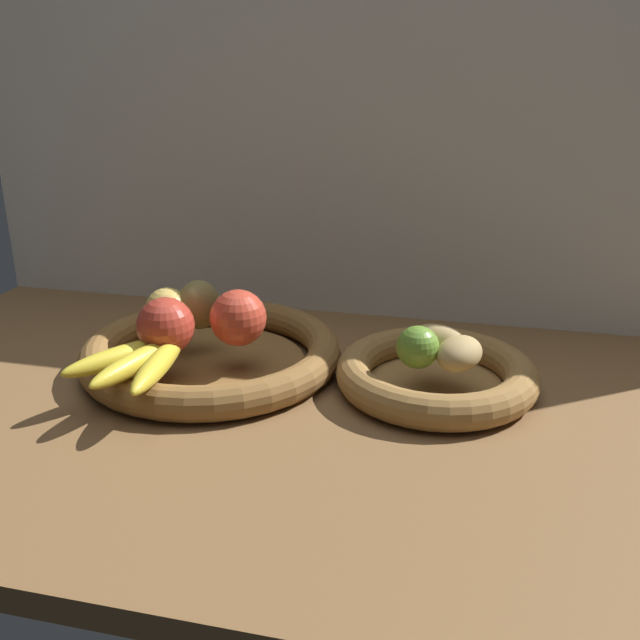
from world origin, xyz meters
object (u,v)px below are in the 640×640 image
fruit_bowl_left (212,353)px  potato_small (459,353)px  apple_red_front (166,326)px  fruit_bowl_right (436,375)px  banana_bunch_front (142,359)px  apple_red_right (238,318)px  pear_brown (199,305)px  potato_large (438,342)px  apple_golden_left (168,310)px  lime_near (418,347)px

fruit_bowl_left → potato_small: potato_small is taller
apple_red_front → fruit_bowl_right: bearing=10.6°
apple_red_front → banana_bunch_front: size_ratio=0.42×
fruit_bowl_left → apple_red_right: apple_red_right is taller
pear_brown → potato_large: 35.06cm
apple_golden_left → apple_red_right: bearing=-12.8°
fruit_bowl_left → potato_large: size_ratio=4.59×
pear_brown → potato_large: size_ratio=0.91×
apple_red_right → potato_large: bearing=3.8°
apple_red_right → banana_bunch_front: size_ratio=0.43×
fruit_bowl_left → potato_small: (34.99, -2.91, 4.67)cm
apple_red_front → pear_brown: apple_red_front is taller
pear_brown → potato_large: (34.92, -2.84, -1.36)cm
apple_red_front → lime_near: bearing=5.4°
apple_red_right → potato_small: bearing=-2.1°
banana_bunch_front → lime_near: bearing=14.8°
fruit_bowl_right → potato_small: (2.91, -2.91, 4.65)cm
apple_red_front → apple_red_right: bearing=29.9°
apple_red_front → apple_golden_left: (-3.25, 7.50, -0.61)cm
potato_large → potato_small: bearing=-45.0°
potato_small → lime_near: size_ratio=1.34×
fruit_bowl_right → pear_brown: 35.57cm
apple_red_front → lime_near: (33.32, 3.12, -1.10)cm
fruit_bowl_right → apple_golden_left: bearing=178.7°
potato_small → apple_golden_left: bearing=174.9°
potato_large → lime_near: 4.26cm
pear_brown → lime_near: (32.57, -6.36, -0.90)cm
potato_large → pear_brown: bearing=175.3°
fruit_bowl_right → lime_near: 6.76cm
apple_red_front → banana_bunch_front: (-0.74, -5.87, -2.44)cm
pear_brown → potato_small: size_ratio=0.99×
apple_red_right → pear_brown: bearing=148.9°
pear_brown → apple_red_front: bearing=-94.5°
potato_large → fruit_bowl_left: bearing=180.0°
potato_small → apple_red_front: bearing=-174.5°
apple_red_right → lime_near: 24.97cm
apple_red_front → potato_small: 38.80cm
apple_red_right → potato_small: 30.21cm
pear_brown → lime_near: 33.20cm
potato_small → lime_near: bearing=-173.3°
apple_red_right → fruit_bowl_right: bearing=3.8°
apple_red_front → banana_bunch_front: apple_red_front is taller
fruit_bowl_left → apple_red_right: bearing=-20.3°
apple_golden_left → potato_small: bearing=-5.1°
fruit_bowl_left → apple_golden_left: 9.00cm
fruit_bowl_right → potato_large: (0.00, 0.00, 4.81)cm
fruit_bowl_left → lime_near: size_ratio=6.71×
apple_golden_left → banana_bunch_front: 13.73cm
fruit_bowl_right → banana_bunch_front: (-36.41, -12.52, 3.93)cm
apple_red_front → lime_near: apple_red_front is taller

